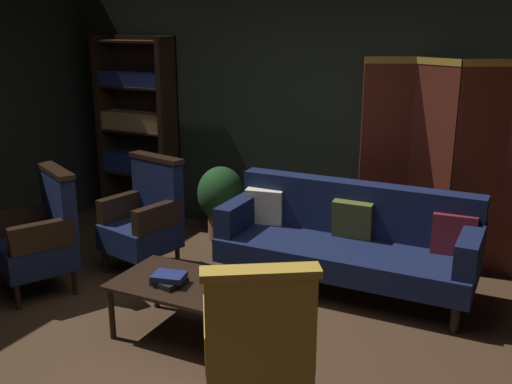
{
  "coord_description": "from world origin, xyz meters",
  "views": [
    {
      "loc": [
        1.9,
        -3.09,
        2.21
      ],
      "look_at": [
        0.0,
        0.8,
        0.95
      ],
      "focal_mm": 41.56,
      "sensor_mm": 36.0,
      "label": 1
    }
  ],
  "objects_px": {
    "folding_screen": "(454,164)",
    "book_black_cloth": "(169,282)",
    "armchair_gilt_accent": "(257,350)",
    "coffee_table": "(185,288)",
    "armchair_wing_right": "(42,235)",
    "velvet_couch": "(349,237)",
    "armchair_wing_left": "(145,218)",
    "potted_plant": "(221,198)",
    "bookshelf": "(138,128)",
    "book_navy_cloth": "(169,277)"
  },
  "relations": [
    {
      "from": "coffee_table",
      "to": "armchair_wing_right",
      "type": "bearing_deg",
      "value": 175.21
    },
    {
      "from": "book_black_cloth",
      "to": "book_navy_cloth",
      "type": "distance_m",
      "value": 0.04
    },
    {
      "from": "coffee_table",
      "to": "armchair_wing_left",
      "type": "distance_m",
      "value": 1.31
    },
    {
      "from": "armchair_wing_right",
      "to": "potted_plant",
      "type": "bearing_deg",
      "value": 66.55
    },
    {
      "from": "bookshelf",
      "to": "potted_plant",
      "type": "xyz_separation_m",
      "value": [
        1.17,
        -0.21,
        -0.6
      ]
    },
    {
      "from": "velvet_couch",
      "to": "armchair_wing_left",
      "type": "bearing_deg",
      "value": -166.16
    },
    {
      "from": "coffee_table",
      "to": "armchair_wing_right",
      "type": "relative_size",
      "value": 0.96
    },
    {
      "from": "bookshelf",
      "to": "armchair_wing_left",
      "type": "bearing_deg",
      "value": -51.76
    },
    {
      "from": "coffee_table",
      "to": "armchair_gilt_accent",
      "type": "height_order",
      "value": "armchair_gilt_accent"
    },
    {
      "from": "armchair_gilt_accent",
      "to": "book_navy_cloth",
      "type": "height_order",
      "value": "armchair_gilt_accent"
    },
    {
      "from": "armchair_gilt_accent",
      "to": "coffee_table",
      "type": "bearing_deg",
      "value": 143.0
    },
    {
      "from": "folding_screen",
      "to": "armchair_gilt_accent",
      "type": "height_order",
      "value": "folding_screen"
    },
    {
      "from": "folding_screen",
      "to": "velvet_couch",
      "type": "relative_size",
      "value": 0.9
    },
    {
      "from": "folding_screen",
      "to": "book_black_cloth",
      "type": "height_order",
      "value": "folding_screen"
    },
    {
      "from": "armchair_wing_left",
      "to": "book_black_cloth",
      "type": "height_order",
      "value": "armchair_wing_left"
    },
    {
      "from": "armchair_gilt_accent",
      "to": "book_navy_cloth",
      "type": "relative_size",
      "value": 4.68
    },
    {
      "from": "folding_screen",
      "to": "book_black_cloth",
      "type": "xyz_separation_m",
      "value": [
        -1.57,
        -2.18,
        -0.54
      ]
    },
    {
      "from": "folding_screen",
      "to": "armchair_gilt_accent",
      "type": "distance_m",
      "value": 2.89
    },
    {
      "from": "armchair_wing_left",
      "to": "book_navy_cloth",
      "type": "relative_size",
      "value": 4.68
    },
    {
      "from": "coffee_table",
      "to": "book_black_cloth",
      "type": "height_order",
      "value": "book_black_cloth"
    },
    {
      "from": "armchair_wing_left",
      "to": "potted_plant",
      "type": "height_order",
      "value": "armchair_wing_left"
    },
    {
      "from": "velvet_couch",
      "to": "potted_plant",
      "type": "relative_size",
      "value": 2.73
    },
    {
      "from": "folding_screen",
      "to": "bookshelf",
      "type": "height_order",
      "value": "bookshelf"
    },
    {
      "from": "armchair_gilt_accent",
      "to": "armchair_wing_left",
      "type": "bearing_deg",
      "value": 140.5
    },
    {
      "from": "bookshelf",
      "to": "coffee_table",
      "type": "height_order",
      "value": "bookshelf"
    },
    {
      "from": "folding_screen",
      "to": "book_navy_cloth",
      "type": "distance_m",
      "value": 2.73
    },
    {
      "from": "armchair_gilt_accent",
      "to": "armchair_wing_left",
      "type": "xyz_separation_m",
      "value": [
        -1.88,
        1.55,
        0.0
      ]
    },
    {
      "from": "potted_plant",
      "to": "armchair_wing_right",
      "type": "bearing_deg",
      "value": -113.45
    },
    {
      "from": "velvet_couch",
      "to": "potted_plant",
      "type": "xyz_separation_m",
      "value": [
        -1.53,
        0.54,
        -0.01
      ]
    },
    {
      "from": "bookshelf",
      "to": "book_black_cloth",
      "type": "bearing_deg",
      "value": -49.3
    },
    {
      "from": "armchair_gilt_accent",
      "to": "armchair_wing_right",
      "type": "xyz_separation_m",
      "value": [
        -2.39,
        0.81,
        0.0
      ]
    },
    {
      "from": "bookshelf",
      "to": "potted_plant",
      "type": "distance_m",
      "value": 1.33
    },
    {
      "from": "folding_screen",
      "to": "bookshelf",
      "type": "distance_m",
      "value": 3.4
    },
    {
      "from": "armchair_wing_right",
      "to": "book_navy_cloth",
      "type": "height_order",
      "value": "armchair_wing_right"
    },
    {
      "from": "armchair_wing_left",
      "to": "book_navy_cloth",
      "type": "height_order",
      "value": "armchair_wing_left"
    },
    {
      "from": "folding_screen",
      "to": "potted_plant",
      "type": "height_order",
      "value": "folding_screen"
    },
    {
      "from": "armchair_wing_left",
      "to": "book_black_cloth",
      "type": "bearing_deg",
      "value": -46.47
    },
    {
      "from": "armchair_gilt_accent",
      "to": "book_black_cloth",
      "type": "bearing_deg",
      "value": 148.39
    },
    {
      "from": "armchair_wing_left",
      "to": "potted_plant",
      "type": "bearing_deg",
      "value": 76.19
    },
    {
      "from": "velvet_couch",
      "to": "coffee_table",
      "type": "xyz_separation_m",
      "value": [
        -0.8,
        -1.3,
        -0.08
      ]
    },
    {
      "from": "book_black_cloth",
      "to": "book_navy_cloth",
      "type": "height_order",
      "value": "book_navy_cloth"
    },
    {
      "from": "folding_screen",
      "to": "potted_plant",
      "type": "relative_size",
      "value": 2.45
    },
    {
      "from": "folding_screen",
      "to": "armchair_wing_left",
      "type": "bearing_deg",
      "value": -153.42
    },
    {
      "from": "bookshelf",
      "to": "potted_plant",
      "type": "bearing_deg",
      "value": -9.98
    },
    {
      "from": "velvet_couch",
      "to": "armchair_gilt_accent",
      "type": "relative_size",
      "value": 2.04
    },
    {
      "from": "book_black_cloth",
      "to": "velvet_couch",
      "type": "bearing_deg",
      "value": 57.71
    },
    {
      "from": "book_black_cloth",
      "to": "potted_plant",
      "type": "bearing_deg",
      "value": 108.98
    },
    {
      "from": "coffee_table",
      "to": "potted_plant",
      "type": "distance_m",
      "value": 1.98
    },
    {
      "from": "armchair_wing_right",
      "to": "potted_plant",
      "type": "distance_m",
      "value": 1.87
    },
    {
      "from": "armchair_gilt_accent",
      "to": "armchair_wing_right",
      "type": "distance_m",
      "value": 2.52
    }
  ]
}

